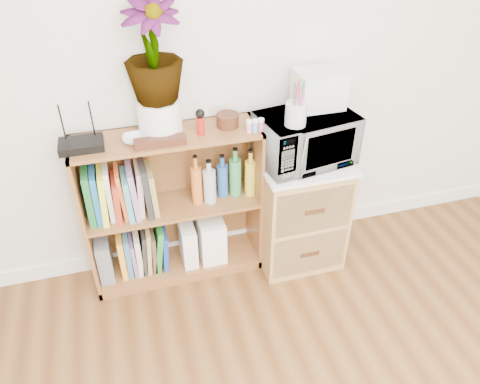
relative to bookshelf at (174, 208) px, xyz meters
name	(u,v)px	position (x,y,z in m)	size (l,w,h in m)	color
skirting_board	(227,237)	(0.35, 0.14, -0.42)	(4.00, 0.02, 0.10)	white
bookshelf	(174,208)	(0.00, 0.00, 0.00)	(1.00, 0.30, 0.95)	brown
wicker_unit	(298,211)	(0.75, -0.08, -0.12)	(0.50, 0.45, 0.70)	#9E7542
microwave	(305,138)	(0.75, -0.08, 0.39)	(0.51, 0.35, 0.28)	silver
pen_cup	(296,114)	(0.65, -0.17, 0.59)	(0.11, 0.11, 0.12)	silver
small_appliance	(319,89)	(0.85, 0.01, 0.63)	(0.25, 0.21, 0.20)	silver
router	(81,145)	(-0.42, -0.02, 0.49)	(0.22, 0.15, 0.04)	black
white_bowl	(136,139)	(-0.16, -0.03, 0.49)	(0.13, 0.13, 0.03)	white
plant_pot	(160,117)	(-0.02, 0.02, 0.57)	(0.22, 0.22, 0.19)	white
potted_plant	(153,50)	(-0.02, 0.02, 0.91)	(0.28, 0.28, 0.50)	#2F762F
trinket_box	(160,142)	(-0.04, -0.10, 0.50)	(0.26, 0.06, 0.04)	#36190E
kokeshi_doll	(201,126)	(0.18, -0.04, 0.52)	(0.04, 0.04, 0.10)	maroon
wooden_bowl	(228,120)	(0.33, 0.01, 0.51)	(0.12, 0.12, 0.07)	#35190E
paint_jars	(255,127)	(0.46, -0.09, 0.50)	(0.10, 0.04, 0.05)	pink
file_box	(104,256)	(-0.43, 0.00, -0.27)	(0.08, 0.21, 0.27)	slate
magazine_holder_left	(188,242)	(0.06, -0.01, -0.27)	(0.09, 0.22, 0.27)	white
magazine_holder_mid	(206,238)	(0.18, -0.01, -0.26)	(0.09, 0.23, 0.28)	white
magazine_holder_right	(216,236)	(0.24, -0.01, -0.26)	(0.09, 0.23, 0.28)	white
cookbooks	(120,192)	(-0.28, 0.00, 0.17)	(0.38, 0.20, 0.31)	#1C6931
liquor_bottles	(230,175)	(0.34, 0.00, 0.17)	(0.46, 0.07, 0.30)	#CB6926
lower_books	(143,249)	(-0.21, 0.00, -0.27)	(0.29, 0.19, 0.30)	#F7A32B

